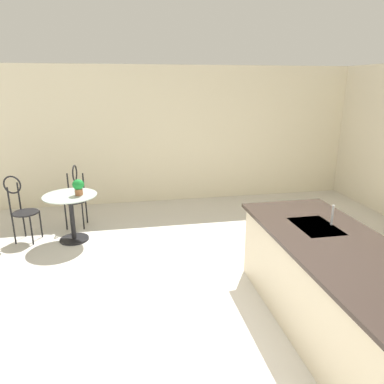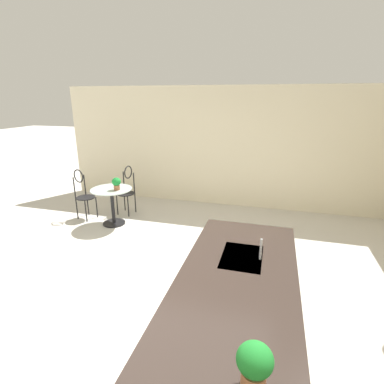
{
  "view_description": "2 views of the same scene",
  "coord_description": "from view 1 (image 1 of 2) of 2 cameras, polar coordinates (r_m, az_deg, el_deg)",
  "views": [
    {
      "loc": [
        2.92,
        -1.08,
        2.35
      ],
      "look_at": [
        -1.34,
        -0.26,
        1.03
      ],
      "focal_mm": 33.39,
      "sensor_mm": 36.0,
      "label": 1
    },
    {
      "loc": [
        2.43,
        1.07,
        2.45
      ],
      "look_at": [
        -1.41,
        0.01,
        1.17
      ],
      "focal_mm": 27.72,
      "sensor_mm": 36.0,
      "label": 2
    }
  ],
  "objects": [
    {
      "name": "ground_plane",
      "position": [
        3.9,
        8.04,
        -20.32
      ],
      "size": [
        40.0,
        40.0,
        0.0
      ],
      "primitive_type": "plane",
      "color": "beige"
    },
    {
      "name": "wall_left_window",
      "position": [
        7.33,
        -2.28,
        9.06
      ],
      "size": [
        0.12,
        7.8,
        2.7
      ],
      "primitive_type": "cube",
      "color": "beige",
      "rests_on": "ground"
    },
    {
      "name": "kitchen_island",
      "position": [
        3.76,
        22.65,
        -14.63
      ],
      "size": [
        2.8,
        1.06,
        0.92
      ],
      "color": "beige",
      "rests_on": "ground"
    },
    {
      "name": "bistro_table",
      "position": [
        5.78,
        -18.66,
        -3.24
      ],
      "size": [
        0.8,
        0.8,
        0.74
      ],
      "color": "black",
      "rests_on": "ground"
    },
    {
      "name": "chair_near_window",
      "position": [
        6.02,
        -25.65,
        -1.98
      ],
      "size": [
        0.47,
        0.52,
        1.04
      ],
      "color": "black",
      "rests_on": "ground"
    },
    {
      "name": "chair_by_island",
      "position": [
        6.35,
        -18.14,
        -0.21
      ],
      "size": [
        0.5,
        0.42,
        1.04
      ],
      "color": "black",
      "rests_on": "ground"
    },
    {
      "name": "sink_faucet",
      "position": [
        4.03,
        21.52,
        -3.45
      ],
      "size": [
        0.02,
        0.02,
        0.22
      ],
      "primitive_type": "cylinder",
      "color": "#B2B5BA",
      "rests_on": "kitchen_island"
    },
    {
      "name": "potted_plant_on_table",
      "position": [
        5.61,
        -17.7,
        0.9
      ],
      "size": [
        0.17,
        0.17,
        0.24
      ],
      "color": "#9E603D",
      "rests_on": "bistro_table"
    }
  ]
}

